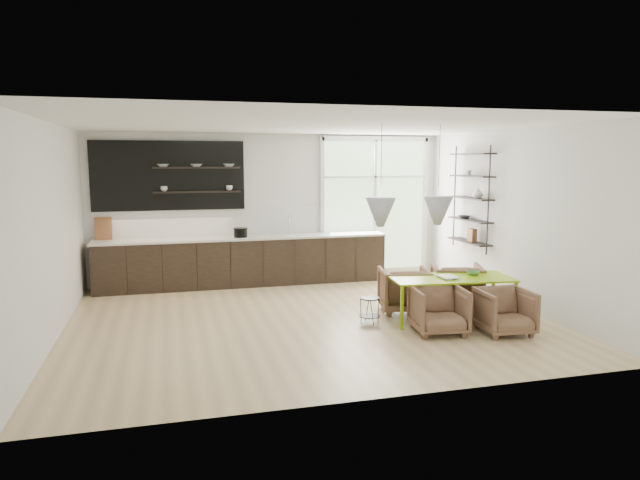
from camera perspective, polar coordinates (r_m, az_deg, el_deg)
The scene contains 11 objects.
room at distance 9.63m, azimuth 0.58°, elevation 2.46°, with size 7.02×6.01×2.91m.
kitchen_run at distance 11.05m, azimuth -8.03°, elevation -1.42°, with size 5.54×0.69×2.75m.
right_shelving at distance 10.77m, azimuth 14.89°, elevation 3.80°, with size 0.26×1.22×1.90m.
dining_table at distance 8.76m, azimuth 12.94°, elevation -3.93°, with size 1.88×1.01×0.66m.
armchair_back_left at distance 9.18m, azimuth 8.42°, elevation -4.93°, with size 0.75×0.77×0.70m, color brown.
armchair_back_right at distance 9.56m, azimuth 13.51°, elevation -4.49°, with size 0.77×0.79×0.72m, color brown.
armchair_front_left at distance 8.13m, azimuth 11.78°, elevation -6.87°, with size 0.70×0.72×0.66m, color brown.
armchair_front_right at distance 8.34m, azimuth 18.00°, elevation -6.81°, with size 0.68×0.70×0.63m, color brown.
wire_stool at distance 8.49m, azimuth 5.00°, elevation -6.66°, with size 0.30×0.30×0.39m.
table_book at distance 8.62m, azimuth 11.94°, elevation -3.68°, with size 0.24×0.32×0.03m, color white.
table_bowl at distance 9.00m, azimuth 15.04°, elevation -3.18°, with size 0.20×0.20×0.06m, color #568E55.
Camera 1 is at (-2.01, -8.13, 2.39)m, focal length 32.00 mm.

